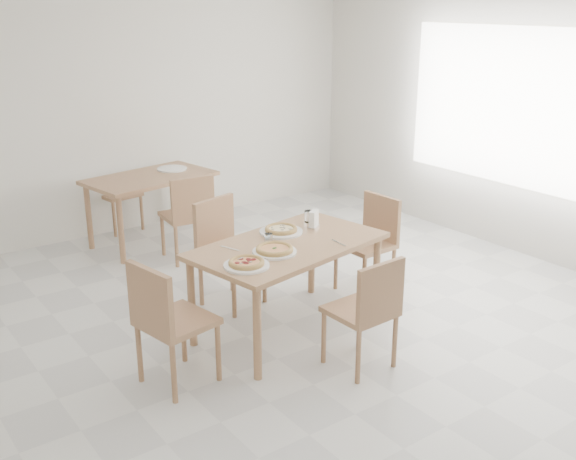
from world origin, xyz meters
TOP-DOWN VIEW (x-y plane):
  - room at (2.98, 0.30)m, footprint 7.28×7.00m
  - main_table at (-0.03, 0.34)m, footprint 1.64×1.12m
  - chair_south at (0.07, -0.49)m, footprint 0.44×0.44m
  - chair_north at (-0.15, 1.11)m, footprint 0.56×0.56m
  - chair_west at (-1.18, 0.14)m, footprint 0.53×0.53m
  - chair_east at (1.08, 0.57)m, footprint 0.45×0.45m
  - plate_margherita at (-0.24, 0.22)m, footprint 0.33×0.33m
  - plate_mushroom at (0.07, 0.57)m, footprint 0.35×0.35m
  - plate_pepperoni at (-0.56, 0.12)m, footprint 0.33×0.33m
  - pizza_margherita at (-0.24, 0.22)m, footprint 0.32×0.32m
  - pizza_mushroom at (0.07, 0.57)m, footprint 0.32×0.32m
  - pizza_pepperoni at (-0.56, 0.12)m, footprint 0.32×0.32m
  - tumbler_a at (0.42, 0.66)m, footprint 0.08×0.08m
  - tumbler_b at (-0.16, 0.41)m, footprint 0.06×0.06m
  - napkin_holder at (0.36, 0.51)m, footprint 0.14×0.13m
  - fork_a at (-0.46, 0.49)m, footprint 0.08×0.18m
  - fork_b at (0.28, 0.10)m, footprint 0.02×0.18m
  - second_table at (0.00, 2.90)m, footprint 1.43×0.97m
  - chair_back_s at (0.07, 2.17)m, footprint 0.49×0.49m
  - chair_back_n at (-0.14, 3.60)m, footprint 0.47×0.47m
  - plate_empty at (0.32, 3.02)m, footprint 0.33×0.33m

SIDE VIEW (x-z plane):
  - chair_back_n at x=-0.14m, z-range 0.07..0.91m
  - chair_south at x=0.07m, z-range 0.07..0.93m
  - chair_east at x=1.08m, z-range 0.07..0.94m
  - chair_back_s at x=0.07m, z-range 0.07..0.97m
  - chair_west at x=-1.18m, z-range 0.07..0.98m
  - chair_north at x=-0.15m, z-range 0.07..1.00m
  - second_table at x=0.00m, z-range 0.28..1.03m
  - main_table at x=-0.03m, z-range 0.29..1.04m
  - fork_a at x=-0.46m, z-range 0.75..0.76m
  - fork_b at x=0.28m, z-range 0.75..0.76m
  - plate_margherita at x=-0.24m, z-range 0.75..0.77m
  - plate_mushroom at x=0.07m, z-range 0.75..0.77m
  - plate_pepperoni at x=-0.56m, z-range 0.75..0.77m
  - plate_empty at x=0.32m, z-range 0.75..0.77m
  - pizza_margherita at x=-0.24m, z-range 0.76..0.80m
  - pizza_mushroom at x=0.07m, z-range 0.76..0.80m
  - pizza_pepperoni at x=-0.56m, z-range 0.77..0.80m
  - tumbler_b at x=-0.16m, z-range 0.75..0.83m
  - tumbler_a at x=0.42m, z-range 0.75..0.85m
  - napkin_holder at x=0.36m, z-range 0.75..0.89m
  - room at x=2.98m, z-range -2.00..5.00m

